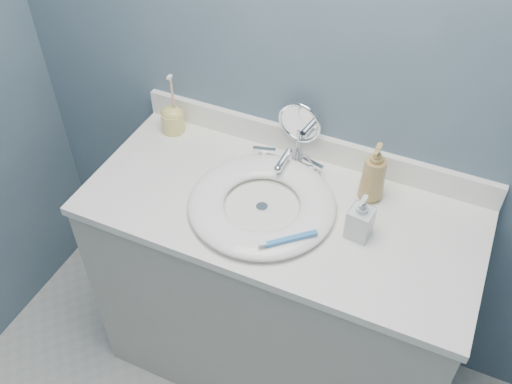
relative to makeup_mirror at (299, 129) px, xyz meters
The scene contains 12 objects.
back_wall 0.21m from the makeup_mirror, 45.06° to the left, with size 2.20×0.02×2.40m, color #495D6E.
vanity_cabinet 0.62m from the makeup_mirror, 80.59° to the right, with size 1.20×0.55×0.85m, color #B8B3A8.
countertop 0.27m from the makeup_mirror, 80.59° to the right, with size 1.22×0.57×0.03m, color white.
backsplash 0.09m from the makeup_mirror, 34.80° to the left, with size 1.22×0.02×0.09m, color white.
basin 0.28m from the makeup_mirror, 92.35° to the right, with size 0.45×0.45×0.04m, color white, non-canonical shape.
drain 0.29m from the makeup_mirror, 92.35° to the right, with size 0.04×0.04×0.01m, color silver.
faucet 0.12m from the makeup_mirror, 99.00° to the right, with size 0.25×0.13×0.07m.
makeup_mirror is the anchor object (origin of this frame).
soap_bottle_amber 0.29m from the makeup_mirror, 16.84° to the right, with size 0.08×0.08×0.20m, color #A7864B.
soap_bottle_clear 0.38m from the makeup_mirror, 40.94° to the right, with size 0.07×0.07×0.15m, color silver.
toothbrush_holder 0.46m from the makeup_mirror, behind, with size 0.08×0.08×0.23m.
toothbrush_lying 0.41m from the makeup_mirror, 72.21° to the right, with size 0.14×0.13×0.02m.
Camera 1 is at (0.44, -0.17, 2.12)m, focal length 40.00 mm.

